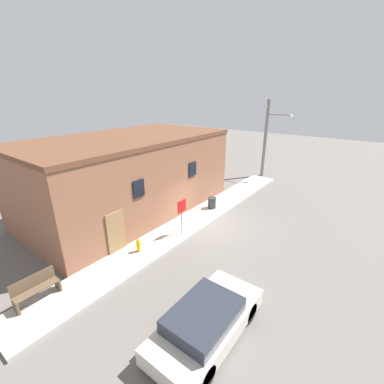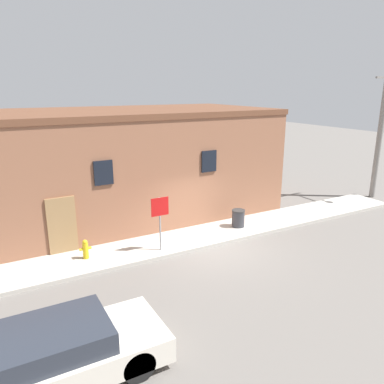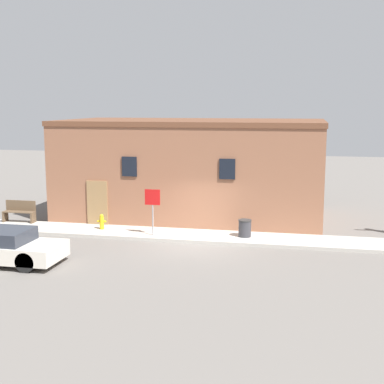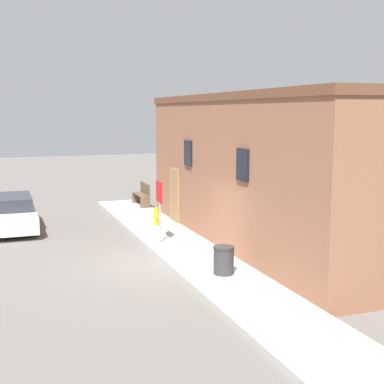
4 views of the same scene
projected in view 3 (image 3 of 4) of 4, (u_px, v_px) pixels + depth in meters
The scene contains 8 objects.
ground_plane at pixel (196, 244), 22.09m from camera, with size 80.00×80.00×0.00m, color #66605B.
sidewalk at pixel (201, 236), 23.07m from camera, with size 21.25×2.05×0.15m.
brick_building at pixel (193, 169), 27.21m from camera, with size 12.93×6.93×4.93m.
fire_hydrant at pixel (102, 222), 24.03m from camera, with size 0.41×0.20×0.69m.
stop_sign at pixel (153, 203), 22.72m from camera, with size 0.67×0.06×2.00m.
bench at pixel (20, 212), 25.52m from camera, with size 1.55×0.44×1.01m.
trash_bin at pixel (245, 228), 22.65m from camera, with size 0.56×0.56×0.74m.
parked_car at pixel (2, 246), 19.36m from camera, with size 4.34×1.90×1.25m.
Camera 3 is at (4.30, -21.01, 5.72)m, focal length 50.00 mm.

